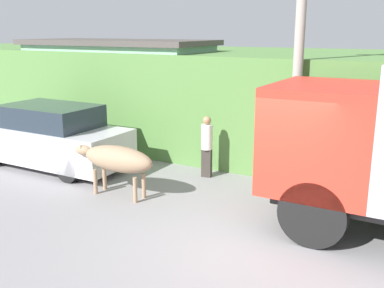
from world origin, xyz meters
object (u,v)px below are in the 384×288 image
Objects in this scene: brown_cow at (117,159)px; utility_pole at (299,48)px; pedestrian_on_hill at (207,144)px; parked_suv at (49,137)px.

brown_cow is 4.67m from utility_pole.
utility_pole reaches higher than pedestrian_on_hill.
parked_suv is 2.94× the size of pedestrian_on_hill.
parked_suv is 6.81m from utility_pole.
utility_pole is at bearing 179.93° from pedestrian_on_hill.
brown_cow is at bearing -142.25° from utility_pole.
parked_suv is at bearing 171.78° from brown_cow.
parked_suv is at bearing -165.65° from utility_pole.
parked_suv reaches higher than pedestrian_on_hill.
brown_cow is 3.12m from parked_suv.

